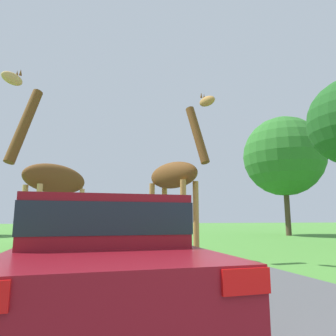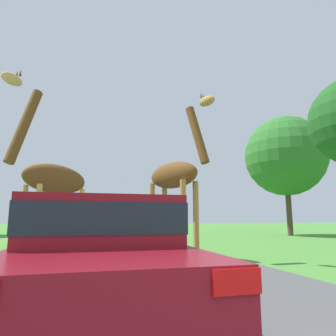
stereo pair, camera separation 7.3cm
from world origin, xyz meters
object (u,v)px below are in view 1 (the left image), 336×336
object	(u,v)px
giraffe_near_road	(176,179)
car_queue_left	(65,228)
giraffe_companion	(52,177)
car_queue_right	(55,226)
tree_left_edge	(284,156)
car_far_ahead	(128,224)
car_lead_maroon	(102,255)

from	to	relation	value
giraffe_near_road	car_queue_left	xyz separation A→B (m)	(-3.55, 4.72, -1.64)
giraffe_companion	car_queue_right	world-z (taller)	giraffe_companion
car_queue_right	tree_left_edge	world-z (taller)	tree_left_edge
car_far_ahead	tree_left_edge	distance (m)	13.84
giraffe_companion	car_queue_right	size ratio (longest dim) A/B	1.04
giraffe_companion	tree_left_edge	xyz separation A→B (m)	(15.33, 10.25, 3.55)
car_queue_right	car_queue_left	world-z (taller)	car_queue_left
car_queue_left	tree_left_edge	size ratio (longest dim) A/B	0.49
car_queue_right	giraffe_companion	bearing A→B (deg)	-85.94
car_queue_right	car_queue_left	size ratio (longest dim) A/B	1.08
giraffe_near_road	tree_left_edge	xyz separation A→B (m)	(11.64, 9.91, 3.43)
giraffe_companion	tree_left_edge	world-z (taller)	tree_left_edge
car_queue_left	car_queue_right	bearing A→B (deg)	99.19
car_queue_right	car_far_ahead	xyz separation A→B (m)	(5.33, 6.78, 0.00)
giraffe_companion	car_lead_maroon	size ratio (longest dim) A/B	1.16
car_lead_maroon	car_queue_left	world-z (taller)	car_queue_left
car_queue_left	car_far_ahead	xyz separation A→B (m)	(4.44, 12.26, -0.06)
giraffe_companion	car_queue_left	xyz separation A→B (m)	(0.14, 5.06, -1.52)
car_queue_left	giraffe_companion	bearing A→B (deg)	-91.56
car_queue_left	car_far_ahead	world-z (taller)	car_queue_left
tree_left_edge	car_lead_maroon	bearing A→B (deg)	-133.16
car_queue_right	tree_left_edge	size ratio (longest dim) A/B	0.53
car_lead_maroon	car_far_ahead	xyz separation A→B (m)	(3.46, 22.21, -0.01)
car_lead_maroon	tree_left_edge	size ratio (longest dim) A/B	0.48
car_queue_right	tree_left_edge	distance (m)	16.88
giraffe_near_road	tree_left_edge	distance (m)	15.67
giraffe_near_road	car_queue_right	size ratio (longest dim) A/B	1.06
car_queue_right	car_far_ahead	size ratio (longest dim) A/B	1.01
giraffe_companion	car_lead_maroon	bearing A→B (deg)	145.13
car_far_ahead	giraffe_near_road	bearing A→B (deg)	-93.03
giraffe_near_road	car_queue_right	xyz separation A→B (m)	(-4.43, 10.20, -1.70)
giraffe_companion	car_queue_left	distance (m)	5.29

